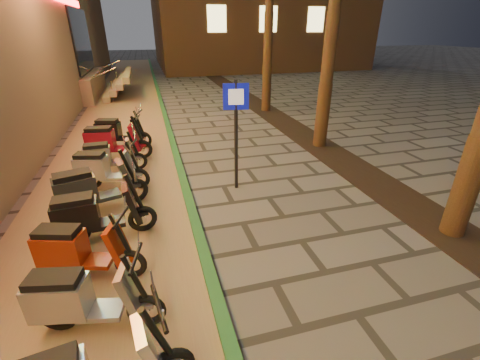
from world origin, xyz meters
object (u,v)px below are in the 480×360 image
object	(u,v)px
scooter_8	(91,189)
scooter_10	(108,156)
scooter_6	(78,250)
scooter_7	(93,215)
scooter_9	(103,169)
pedestrian_sign	(236,121)
scooter_11	(111,141)
scooter_12	(117,132)
scooter_5	(81,299)

from	to	relation	value
scooter_8	scooter_10	bearing A→B (deg)	70.17
scooter_6	scooter_7	distance (m)	0.93
scooter_7	scooter_10	xyz separation A→B (m)	(-0.02, 3.02, -0.05)
scooter_9	scooter_8	bearing A→B (deg)	-82.23
pedestrian_sign	scooter_11	size ratio (longest dim) A/B	1.39
pedestrian_sign	scooter_11	world-z (taller)	pedestrian_sign
scooter_10	scooter_11	world-z (taller)	scooter_11
scooter_6	scooter_10	world-z (taller)	scooter_6
scooter_10	pedestrian_sign	bearing A→B (deg)	-32.90
scooter_11	scooter_12	size ratio (longest dim) A/B	1.07
scooter_7	scooter_8	bearing A→B (deg)	93.91
scooter_6	scooter_7	xyz separation A→B (m)	(0.10, 0.93, 0.03)
scooter_8	scooter_9	xyz separation A→B (m)	(0.12, 1.10, -0.04)
scooter_10	scooter_12	distance (m)	2.01
scooter_9	scooter_11	bearing A→B (deg)	103.21
scooter_9	scooter_10	size ratio (longest dim) A/B	1.08
scooter_6	scooter_11	size ratio (longest dim) A/B	0.87
scooter_5	scooter_10	size ratio (longest dim) A/B	1.04
pedestrian_sign	scooter_7	bearing A→B (deg)	-145.83
scooter_9	scooter_11	xyz separation A→B (m)	(0.02, 1.90, 0.04)
scooter_8	scooter_10	xyz separation A→B (m)	(0.13, 2.01, -0.08)
scooter_11	scooter_10	bearing A→B (deg)	-81.77
scooter_10	scooter_7	bearing A→B (deg)	-92.28
scooter_6	scooter_11	bearing A→B (deg)	106.45
scooter_10	scooter_12	xyz separation A→B (m)	(0.11, 2.01, 0.05)
scooter_8	scooter_11	bearing A→B (deg)	71.18
scooter_7	scooter_12	distance (m)	5.03
pedestrian_sign	scooter_12	world-z (taller)	pedestrian_sign
scooter_8	scooter_9	size ratio (longest dim) A/B	1.07
scooter_5	scooter_12	distance (m)	6.98
scooter_12	scooter_5	bearing A→B (deg)	-74.43
scooter_7	scooter_5	bearing A→B (deg)	-92.29
pedestrian_sign	scooter_11	xyz separation A→B (m)	(-2.91, 2.68, -1.05)
scooter_7	scooter_12	xyz separation A→B (m)	(0.09, 5.03, -0.00)
scooter_5	scooter_6	xyz separation A→B (m)	(-0.19, 1.03, -0.00)
scooter_6	scooter_9	size ratio (longest dim) A/B	0.95
pedestrian_sign	scooter_10	bearing A→B (deg)	159.58
scooter_11	scooter_8	bearing A→B (deg)	-83.85
scooter_7	scooter_8	distance (m)	1.01
scooter_7	scooter_10	distance (m)	3.02
pedestrian_sign	scooter_12	size ratio (longest dim) A/B	1.49
pedestrian_sign	scooter_12	distance (m)	4.78
scooter_9	scooter_12	size ratio (longest dim) A/B	0.99
scooter_8	scooter_10	distance (m)	2.02
scooter_5	scooter_9	distance (m)	4.05
scooter_7	scooter_9	distance (m)	2.10
scooter_6	scooter_11	world-z (taller)	scooter_11
scooter_6	scooter_9	world-z (taller)	scooter_9
scooter_8	scooter_6	bearing A→B (deg)	-104.56
scooter_8	scooter_12	distance (m)	4.03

